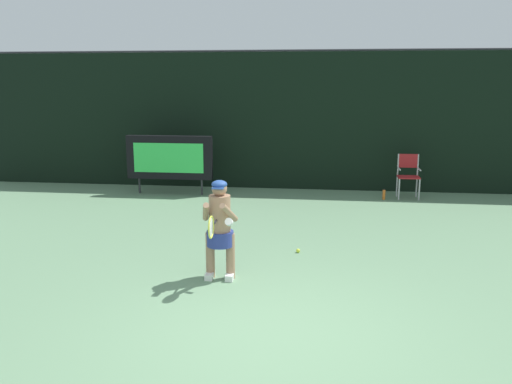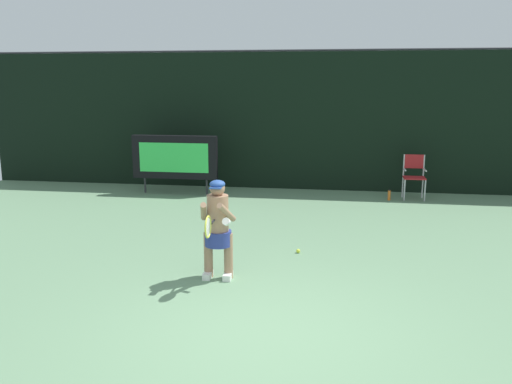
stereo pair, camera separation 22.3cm
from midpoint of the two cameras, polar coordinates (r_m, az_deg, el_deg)
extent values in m
cube|color=slate|center=(6.31, 2.10, -14.91)|extent=(18.00, 22.00, 0.02)
cube|color=black|center=(14.16, 6.26, 7.49)|extent=(18.00, 0.12, 3.60)
cylinder|color=#38383D|center=(14.14, 6.43, 14.91)|extent=(18.00, 0.05, 0.05)
cube|color=black|center=(13.70, -8.25, 3.73)|extent=(2.20, 0.20, 1.10)
cube|color=#33CE50|center=(13.60, -8.38, 3.67)|extent=(1.80, 0.01, 0.75)
cylinder|color=#2D2D33|center=(14.08, -11.37, 0.74)|extent=(0.05, 0.05, 0.40)
cylinder|color=#2D2D33|center=(13.61, -4.83, 0.55)|extent=(0.05, 0.05, 0.40)
cylinder|color=#B7B7BC|center=(13.37, 16.12, 0.19)|extent=(0.04, 0.04, 0.52)
cylinder|color=#B7B7BC|center=(13.44, 18.14, 0.13)|extent=(0.04, 0.04, 0.52)
cylinder|color=#B7B7BC|center=(13.76, 15.92, 0.52)|extent=(0.04, 0.04, 0.52)
cylinder|color=#B7B7BC|center=(13.83, 17.88, 0.46)|extent=(0.04, 0.04, 0.52)
cube|color=maroon|center=(13.55, 17.09, 1.47)|extent=(0.52, 0.44, 0.03)
cylinder|color=#B7B7BC|center=(13.67, 16.04, 2.74)|extent=(0.04, 0.04, 0.56)
cylinder|color=#B7B7BC|center=(13.74, 18.02, 2.67)|extent=(0.04, 0.04, 0.56)
cube|color=maroon|center=(13.69, 17.06, 3.16)|extent=(0.48, 0.02, 0.34)
cylinder|color=#B7B7BC|center=(13.48, 16.13, 2.36)|extent=(0.04, 0.44, 0.04)
cylinder|color=#B7B7BC|center=(13.55, 18.14, 2.29)|extent=(0.04, 0.44, 0.04)
cylinder|color=orange|center=(13.34, 14.57, -0.36)|extent=(0.07, 0.07, 0.24)
cylinder|color=black|center=(13.32, 14.60, 0.20)|extent=(0.03, 0.03, 0.03)
cube|color=white|center=(7.90, -4.37, -8.87)|extent=(0.11, 0.26, 0.09)
cube|color=white|center=(7.84, -2.21, -9.00)|extent=(0.11, 0.26, 0.09)
cylinder|color=#A37A5B|center=(7.85, -4.32, -6.74)|extent=(0.13, 0.13, 0.68)
cylinder|color=#A37A5B|center=(7.79, -2.16, -6.86)|extent=(0.13, 0.13, 0.68)
cylinder|color=navy|center=(7.74, -3.26, -4.97)|extent=(0.39, 0.39, 0.22)
cylinder|color=#A37A5B|center=(7.65, -3.29, -2.40)|extent=(0.31, 0.31, 0.56)
sphere|color=#A37A5B|center=(7.56, -3.33, 0.39)|extent=(0.22, 0.22, 0.22)
ellipsoid|color=#284C93|center=(7.55, -3.33, 0.84)|extent=(0.22, 0.22, 0.12)
cube|color=#284C93|center=(7.46, -3.49, 0.45)|extent=(0.17, 0.12, 0.02)
cylinder|color=#A37A5B|center=(7.51, -4.80, -2.10)|extent=(0.20, 0.48, 0.36)
cylinder|color=#A37A5B|center=(7.44, -2.33, -2.20)|extent=(0.20, 0.48, 0.36)
cylinder|color=white|center=(7.35, -2.35, -3.22)|extent=(0.13, 0.13, 0.12)
cylinder|color=black|center=(7.46, -3.76, -3.15)|extent=(0.03, 0.28, 0.03)
torus|color=#D2D742|center=(7.18, -4.29, -3.76)|extent=(0.02, 0.31, 0.31)
ellipsoid|color=silver|center=(7.18, -4.29, -3.76)|extent=(0.01, 0.26, 0.26)
sphere|color=#CCDB3D|center=(9.02, 5.27, -6.33)|extent=(0.07, 0.07, 0.07)
camera|label=1|loc=(0.11, -89.10, 0.18)|focal=37.25mm
camera|label=2|loc=(0.11, 90.90, -0.18)|focal=37.25mm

